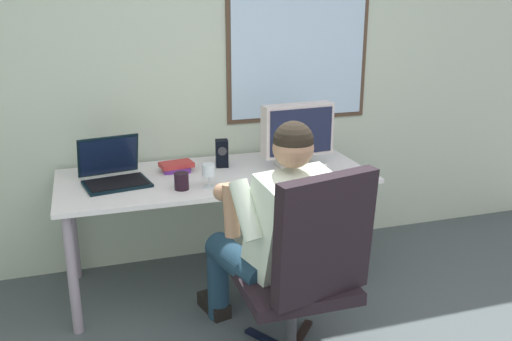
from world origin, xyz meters
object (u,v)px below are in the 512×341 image
(desk_speaker, at_px, (222,153))
(wine_glass, at_px, (208,171))
(desk, at_px, (216,186))
(crt_monitor, at_px, (298,132))
(book_stack, at_px, (177,167))
(person_seated, at_px, (276,230))
(office_chair, at_px, (308,264))
(laptop, at_px, (113,171))
(coffee_mug, at_px, (182,181))

(desk_speaker, bearing_deg, wine_glass, -114.85)
(desk, relative_size, crt_monitor, 4.02)
(wine_glass, xyz_separation_m, desk_speaker, (0.17, 0.36, -0.01))
(desk_speaker, xyz_separation_m, book_stack, (-0.29, -0.02, -0.06))
(crt_monitor, xyz_separation_m, desk_speaker, (-0.45, 0.14, -0.14))
(person_seated, bearing_deg, office_chair, -77.79)
(office_chair, height_order, crt_monitor, crt_monitor)
(desk, height_order, person_seated, person_seated)
(laptop, distance_m, coffee_mug, 0.43)
(person_seated, xyz_separation_m, laptop, (-0.73, 0.73, 0.16))
(person_seated, height_order, coffee_mug, person_seated)
(crt_monitor, bearing_deg, book_stack, 170.33)
(crt_monitor, relative_size, desk_speaker, 2.72)
(laptop, bearing_deg, crt_monitor, -2.06)
(coffee_mug, bearing_deg, person_seated, -51.58)
(book_stack, bearing_deg, coffee_mug, -95.10)
(desk, bearing_deg, office_chair, -78.24)
(laptop, bearing_deg, coffee_mug, -35.70)
(book_stack, bearing_deg, crt_monitor, -9.67)
(office_chair, bearing_deg, person_seated, 102.21)
(laptop, relative_size, coffee_mug, 4.23)
(crt_monitor, height_order, coffee_mug, crt_monitor)
(wine_glass, xyz_separation_m, book_stack, (-0.12, 0.35, -0.06))
(laptop, height_order, coffee_mug, laptop)
(crt_monitor, height_order, laptop, crt_monitor)
(office_chair, bearing_deg, coffee_mug, 120.18)
(person_seated, relative_size, crt_monitor, 2.62)
(crt_monitor, xyz_separation_m, book_stack, (-0.73, 0.13, -0.19))
(desk, height_order, coffee_mug, coffee_mug)
(office_chair, height_order, laptop, office_chair)
(desk, bearing_deg, person_seated, -78.43)
(office_chair, distance_m, book_stack, 1.18)
(person_seated, height_order, laptop, person_seated)
(office_chair, distance_m, laptop, 1.30)
(desk, distance_m, book_stack, 0.27)
(crt_monitor, height_order, wine_glass, crt_monitor)
(office_chair, height_order, wine_glass, office_chair)
(wine_glass, bearing_deg, desk_speaker, 65.15)
(office_chair, xyz_separation_m, desk_speaker, (-0.12, 1.11, 0.24))
(desk, xyz_separation_m, person_seated, (0.14, -0.69, -0.02))
(book_stack, xyz_separation_m, coffee_mug, (-0.03, -0.34, 0.02))
(book_stack, bearing_deg, desk_speaker, 3.50)
(desk, relative_size, desk_speaker, 10.93)
(wine_glass, bearing_deg, book_stack, 109.21)
(person_seated, relative_size, wine_glass, 8.86)
(laptop, bearing_deg, office_chair, -51.94)
(office_chair, height_order, coffee_mug, office_chair)
(office_chair, distance_m, desk_speaker, 1.14)
(crt_monitor, height_order, desk_speaker, crt_monitor)
(crt_monitor, bearing_deg, desk, -179.58)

